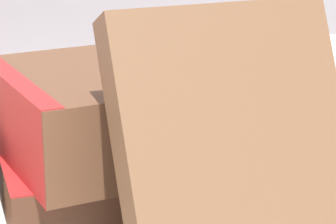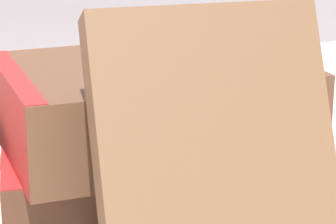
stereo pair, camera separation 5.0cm
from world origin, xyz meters
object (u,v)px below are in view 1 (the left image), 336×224
(reading_glasses, at_px, (46,117))
(book_flat_top, at_px, (142,106))
(book_flat_bottom, at_px, (134,163))
(book_leaning_front, at_px, (235,155))
(pocket_watch, at_px, (194,56))

(reading_glasses, bearing_deg, book_flat_top, -80.72)
(book_flat_bottom, distance_m, book_leaning_front, 0.13)
(book_leaning_front, xyz_separation_m, pocket_watch, (0.02, 0.10, 0.02))
(book_leaning_front, height_order, reading_glasses, book_leaning_front)
(book_flat_top, relative_size, pocket_watch, 3.84)
(reading_glasses, bearing_deg, pocket_watch, -70.61)
(book_leaning_front, bearing_deg, book_flat_bottom, 95.54)
(book_flat_top, xyz_separation_m, reading_glasses, (-0.02, 0.17, -0.06))
(book_flat_bottom, xyz_separation_m, book_flat_top, (0.00, -0.01, 0.04))
(book_flat_bottom, xyz_separation_m, pocket_watch, (0.03, -0.02, 0.07))
(pocket_watch, bearing_deg, book_leaning_front, -102.04)
(pocket_watch, bearing_deg, book_flat_top, 175.59)
(book_flat_bottom, height_order, reading_glasses, book_flat_bottom)
(book_leaning_front, distance_m, reading_glasses, 0.28)
(book_flat_top, xyz_separation_m, book_leaning_front, (0.01, -0.10, 0.00))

